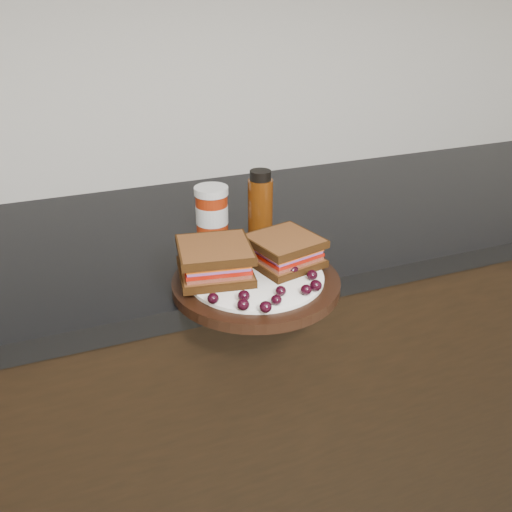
{
  "coord_description": "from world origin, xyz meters",
  "views": [
    {
      "loc": [
        -0.4,
        0.65,
        1.37
      ],
      "look_at": [
        -0.09,
        1.42,
        0.96
      ],
      "focal_mm": 40.0,
      "sensor_mm": 36.0,
      "label": 1
    }
  ],
  "objects": [
    {
      "name": "grape_7",
      "position": [
        -0.02,
        1.34,
        0.93
      ],
      "size": [
        0.02,
        0.02,
        0.02
      ],
      "primitive_type": "ellipsoid",
      "color": "black",
      "rests_on": "plate"
    },
    {
      "name": "grape_2",
      "position": [
        -0.15,
        1.33,
        0.93
      ],
      "size": [
        0.02,
        0.02,
        0.02
      ],
      "primitive_type": "ellipsoid",
      "color": "black",
      "rests_on": "plate"
    },
    {
      "name": "grape_15",
      "position": [
        -0.16,
        1.41,
        0.93
      ],
      "size": [
        0.02,
        0.02,
        0.02
      ],
      "primitive_type": "ellipsoid",
      "color": "black",
      "rests_on": "plate"
    },
    {
      "name": "grape_1",
      "position": [
        -0.14,
        1.35,
        0.93
      ],
      "size": [
        0.02,
        0.02,
        0.02
      ],
      "primitive_type": "ellipsoid",
      "color": "black",
      "rests_on": "plate"
    },
    {
      "name": "grape_13",
      "position": [
        -0.16,
        1.46,
        0.93
      ],
      "size": [
        0.02,
        0.02,
        0.02
      ],
      "primitive_type": "ellipsoid",
      "color": "black",
      "rests_on": "plate"
    },
    {
      "name": "grape_6",
      "position": [
        -0.04,
        1.33,
        0.93
      ],
      "size": [
        0.02,
        0.02,
        0.02
      ],
      "primitive_type": "ellipsoid",
      "color": "black",
      "rests_on": "plate"
    },
    {
      "name": "sandwich_right",
      "position": [
        -0.03,
        1.44,
        0.95
      ],
      "size": [
        0.13,
        0.13,
        0.05
      ],
      "primitive_type": null,
      "rotation": [
        0.0,
        0.0,
        0.23
      ],
      "color": "brown",
      "rests_on": "plate"
    },
    {
      "name": "grape_18",
      "position": [
        -0.19,
        1.42,
        0.93
      ],
      "size": [
        0.02,
        0.02,
        0.02
      ],
      "primitive_type": "ellipsoid",
      "color": "black",
      "rests_on": "plate"
    },
    {
      "name": "grape_17",
      "position": [
        -0.16,
        1.44,
        0.93
      ],
      "size": [
        0.02,
        0.02,
        0.02
      ],
      "primitive_type": "ellipsoid",
      "color": "black",
      "rests_on": "plate"
    },
    {
      "name": "plate",
      "position": [
        -0.09,
        1.42,
        0.91
      ],
      "size": [
        0.28,
        0.28,
        0.02
      ],
      "primitive_type": "cylinder",
      "color": "black",
      "rests_on": "countertop"
    },
    {
      "name": "sandwich_left",
      "position": [
        -0.15,
        1.45,
        0.95
      ],
      "size": [
        0.14,
        0.14,
        0.05
      ],
      "primitive_type": null,
      "rotation": [
        0.0,
        0.0,
        -0.17
      ],
      "color": "brown",
      "rests_on": "plate"
    },
    {
      "name": "grape_9",
      "position": [
        -0.04,
        1.4,
        0.93
      ],
      "size": [
        0.02,
        0.02,
        0.02
      ],
      "primitive_type": "ellipsoid",
      "color": "black",
      "rests_on": "plate"
    },
    {
      "name": "grape_14",
      "position": [
        -0.18,
        1.44,
        0.93
      ],
      "size": [
        0.02,
        0.02,
        0.02
      ],
      "primitive_type": "ellipsoid",
      "color": "black",
      "rests_on": "plate"
    },
    {
      "name": "grape_8",
      "position": [
        -0.01,
        1.37,
        0.93
      ],
      "size": [
        0.02,
        0.02,
        0.02
      ],
      "primitive_type": "ellipsoid",
      "color": "black",
      "rests_on": "plate"
    },
    {
      "name": "grape_0",
      "position": [
        -0.19,
        1.36,
        0.93
      ],
      "size": [
        0.02,
        0.02,
        0.02
      ],
      "primitive_type": "ellipsoid",
      "color": "black",
      "rests_on": "plate"
    },
    {
      "name": "grape_16",
      "position": [
        -0.16,
        1.46,
        0.93
      ],
      "size": [
        0.02,
        0.02,
        0.02
      ],
      "primitive_type": "ellipsoid",
      "color": "black",
      "rests_on": "plate"
    },
    {
      "name": "grape_12",
      "position": [
        -0.04,
        1.46,
        0.93
      ],
      "size": [
        0.02,
        0.02,
        0.02
      ],
      "primitive_type": "ellipsoid",
      "color": "black",
      "rests_on": "plate"
    },
    {
      "name": "grape_11",
      "position": [
        -0.03,
        1.44,
        0.93
      ],
      "size": [
        0.02,
        0.02,
        0.02
      ],
      "primitive_type": "ellipsoid",
      "color": "black",
      "rests_on": "plate"
    },
    {
      "name": "countertop",
      "position": [
        0.0,
        1.7,
        0.88
      ],
      "size": [
        3.98,
        0.6,
        0.04
      ],
      "primitive_type": "cube",
      "color": "black",
      "rests_on": "base_cabinets"
    },
    {
      "name": "base_cabinets",
      "position": [
        0.0,
        1.7,
        0.43
      ],
      "size": [
        3.96,
        0.58,
        0.86
      ],
      "primitive_type": "cube",
      "color": "black",
      "rests_on": "ground_plane"
    },
    {
      "name": "oil_bottle",
      "position": [
        -0.0,
        1.61,
        0.97
      ],
      "size": [
        0.05,
        0.05,
        0.14
      ],
      "primitive_type": "cylinder",
      "rotation": [
        0.0,
        0.0,
        -0.01
      ],
      "color": "#4F2307",
      "rests_on": "countertop"
    },
    {
      "name": "grape_3",
      "position": [
        -0.12,
        1.31,
        0.93
      ],
      "size": [
        0.02,
        0.02,
        0.02
      ],
      "primitive_type": "ellipsoid",
      "color": "black",
      "rests_on": "plate"
    },
    {
      "name": "grape_10",
      "position": [
        -0.02,
        1.43,
        0.93
      ],
      "size": [
        0.02,
        0.02,
        0.02
      ],
      "primitive_type": "ellipsoid",
      "color": "black",
      "rests_on": "plate"
    },
    {
      "name": "grape_5",
      "position": [
        -0.08,
        1.34,
        0.93
      ],
      "size": [
        0.02,
        0.02,
        0.02
      ],
      "primitive_type": "ellipsoid",
      "color": "black",
      "rests_on": "plate"
    },
    {
      "name": "grape_4",
      "position": [
        -0.1,
        1.32,
        0.93
      ],
      "size": [
        0.02,
        0.02,
        0.02
      ],
      "primitive_type": "ellipsoid",
      "color": "black",
      "rests_on": "plate"
    },
    {
      "name": "condiment_jar",
      "position": [
        -0.09,
        1.66,
        0.95
      ],
      "size": [
        0.07,
        0.07,
        0.1
      ],
      "primitive_type": "cylinder",
      "rotation": [
        0.0,
        0.0,
        0.04
      ],
      "color": "#9A260B",
      "rests_on": "countertop"
    }
  ]
}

